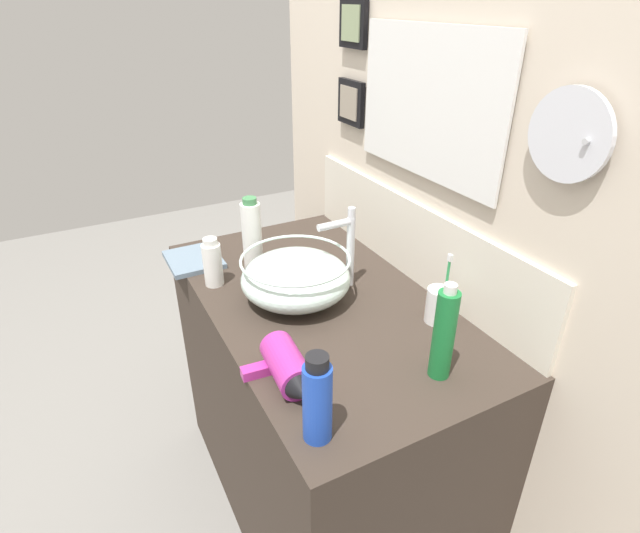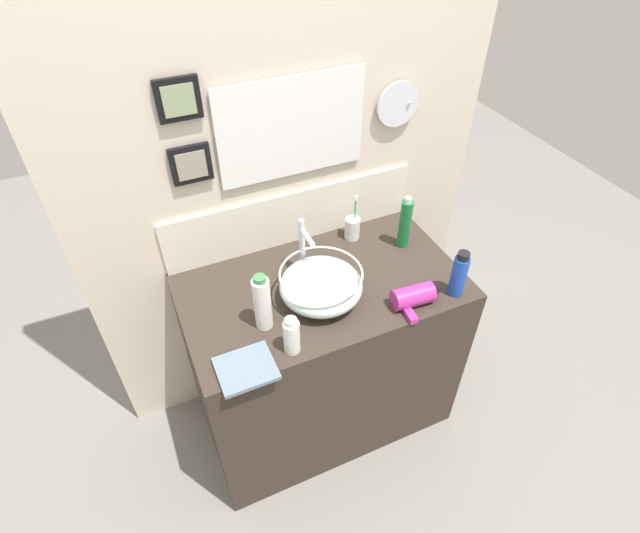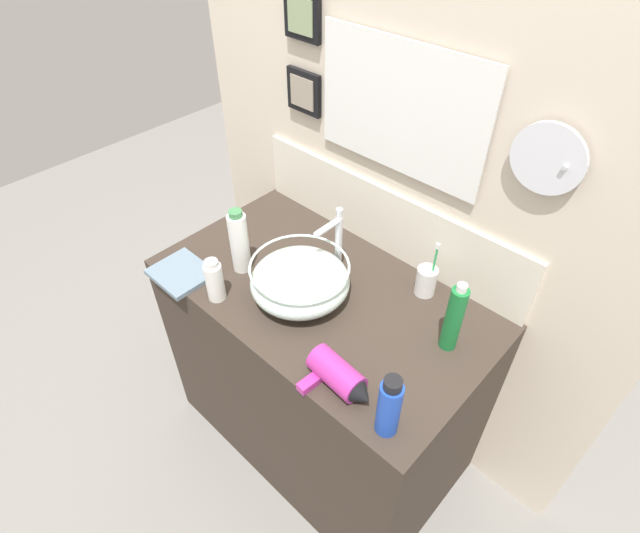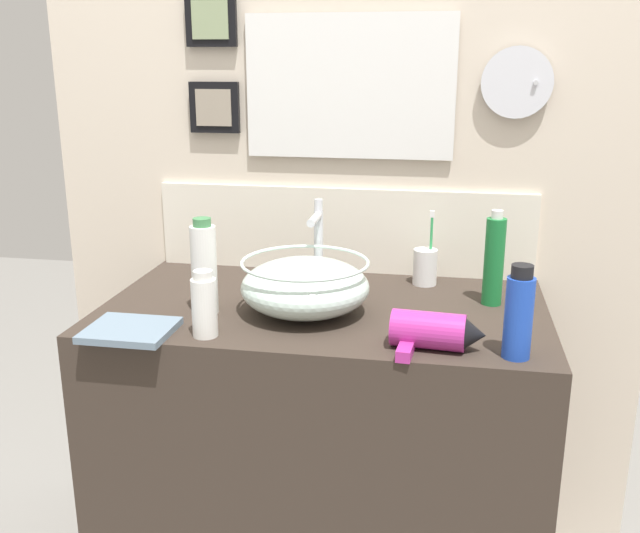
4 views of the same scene
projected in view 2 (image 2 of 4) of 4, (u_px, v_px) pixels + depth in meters
ground_plane at (322, 407)px, 2.49m from camera, size 6.00×6.00×0.00m
vanity_counter at (322, 354)px, 2.21m from camera, size 1.09×0.62×0.85m
back_panel at (286, 149)px, 1.88m from camera, size 1.70×0.10×2.53m
glass_bowl_sink at (321, 285)px, 1.83m from camera, size 0.31×0.31×0.13m
faucet at (303, 244)px, 1.89m from camera, size 0.02×0.12×0.25m
hair_drier at (417, 296)px, 1.83m from camera, size 0.20×0.14×0.08m
toothbrush_cup at (352, 228)px, 2.12m from camera, size 0.06×0.06×0.20m
spray_bottle at (459, 274)px, 1.83m from camera, size 0.06×0.06×0.20m
lotion_bottle at (262, 303)px, 1.70m from camera, size 0.06×0.06×0.23m
shampoo_bottle at (405, 223)px, 2.03m from camera, size 0.05×0.05×0.24m
soap_dispenser at (292, 336)px, 1.64m from camera, size 0.06×0.06×0.15m
hand_towel at (246, 369)px, 1.62m from camera, size 0.19×0.16×0.02m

